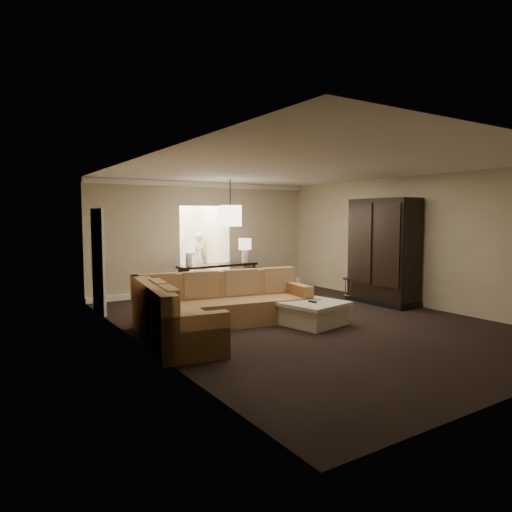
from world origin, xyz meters
TOP-DOWN VIEW (x-y plane):
  - ground at (0.00, 0.00)m, footprint 8.00×8.00m
  - wall_back at (0.00, 4.00)m, footprint 6.00×0.04m
  - wall_left at (-3.00, 0.00)m, footprint 0.04×8.00m
  - wall_right at (3.00, 0.00)m, footprint 0.04×8.00m
  - ceiling at (0.00, 0.00)m, footprint 6.00×8.00m
  - crown_molding at (0.00, 3.95)m, footprint 6.00×0.10m
  - baseboard at (0.00, 3.95)m, footprint 6.00×0.10m
  - side_door at (-2.97, 2.80)m, footprint 0.05×0.90m
  - foyer at (0.00, 5.34)m, footprint 1.44×2.02m
  - sectional_sofa at (-1.72, 0.32)m, footprint 3.47×2.63m
  - coffee_table at (-0.01, -0.28)m, footprint 1.23×1.23m
  - console_table at (-0.06, 3.20)m, footprint 2.05×0.56m
  - armoire at (2.59, 0.43)m, footprint 0.69×1.62m
  - drink_table at (2.40, 1.20)m, footprint 0.41×0.41m
  - table_lamp_left at (-0.84, 3.16)m, footprint 0.31×0.31m
  - table_lamp_right at (0.72, 3.24)m, footprint 0.31×0.31m
  - pendant_light at (0.00, 2.70)m, footprint 0.38×0.38m
  - person at (0.45, 5.40)m, footprint 0.69×0.56m

SIDE VIEW (x-z plane):
  - ground at x=0.00m, z-range 0.00..0.00m
  - baseboard at x=0.00m, z-range 0.00..0.12m
  - coffee_table at x=-0.01m, z-range 0.00..0.43m
  - drink_table at x=2.40m, z-range 0.11..0.62m
  - sectional_sofa at x=-1.72m, z-range -0.10..0.85m
  - console_table at x=-0.06m, z-range 0.07..0.86m
  - person at x=0.45m, z-range 0.00..1.65m
  - side_door at x=-2.97m, z-range 0.00..2.10m
  - armoire at x=2.59m, z-range -0.05..2.28m
  - table_lamp_left at x=-0.84m, z-range 0.88..1.48m
  - table_lamp_right at x=0.72m, z-range 0.88..1.48m
  - foyer at x=0.00m, z-range -0.10..2.70m
  - wall_back at x=0.00m, z-range 0.00..2.80m
  - wall_left at x=-3.00m, z-range 0.00..2.80m
  - wall_right at x=3.00m, z-range 0.00..2.80m
  - pendant_light at x=0.00m, z-range 1.41..2.50m
  - crown_molding at x=0.00m, z-range 2.67..2.79m
  - ceiling at x=0.00m, z-range 2.79..2.81m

